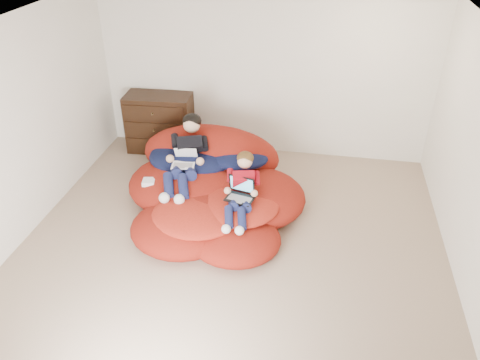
% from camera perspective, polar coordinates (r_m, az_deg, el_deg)
% --- Properties ---
extents(room_shell, '(5.10, 5.10, 2.77)m').
position_cam_1_polar(room_shell, '(5.49, -1.05, -6.30)').
color(room_shell, tan).
rests_on(room_shell, ground).
extents(dresser, '(1.06, 0.60, 0.92)m').
position_cam_1_polar(dresser, '(7.60, -9.72, 6.89)').
color(dresser, black).
rests_on(dresser, ground).
extents(beanbag_pile, '(2.41, 2.40, 0.90)m').
position_cam_1_polar(beanbag_pile, '(6.18, -3.65, -0.96)').
color(beanbag_pile, maroon).
rests_on(beanbag_pile, ground).
extents(cream_pillow, '(0.48, 0.30, 0.30)m').
position_cam_1_polar(cream_pillow, '(6.75, -5.37, 5.43)').
color(cream_pillow, beige).
rests_on(cream_pillow, beanbag_pile).
extents(older_boy, '(0.46, 1.23, 0.73)m').
position_cam_1_polar(older_boy, '(6.19, -6.55, 3.41)').
color(older_boy, black).
rests_on(older_boy, beanbag_pile).
extents(younger_boy, '(0.34, 0.95, 0.62)m').
position_cam_1_polar(younger_boy, '(5.58, 0.19, -0.77)').
color(younger_boy, '#9F0E19').
rests_on(younger_boy, beanbag_pile).
extents(laptop_white, '(0.31, 0.34, 0.20)m').
position_cam_1_polar(laptop_white, '(6.12, -6.79, 2.46)').
color(laptop_white, white).
rests_on(laptop_white, older_boy).
extents(laptop_black, '(0.37, 0.34, 0.24)m').
position_cam_1_polar(laptop_black, '(5.55, 0.08, -1.49)').
color(laptop_black, black).
rests_on(laptop_black, younger_boy).
extents(power_adapter, '(0.18, 0.18, 0.06)m').
position_cam_1_polar(power_adapter, '(6.12, -11.05, -0.24)').
color(power_adapter, white).
rests_on(power_adapter, beanbag_pile).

